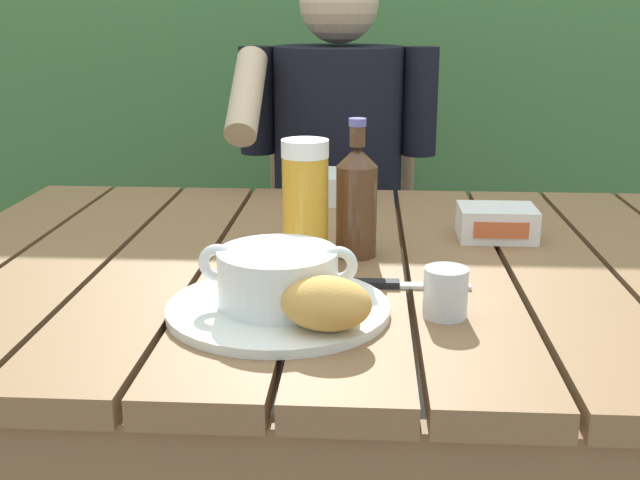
{
  "coord_description": "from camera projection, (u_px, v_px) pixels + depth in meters",
  "views": [
    {
      "loc": [
        0.02,
        -1.19,
        1.14
      ],
      "look_at": [
        -0.05,
        -0.14,
        0.83
      ],
      "focal_mm": 44.32,
      "sensor_mm": 36.0,
      "label": 1
    }
  ],
  "objects": [
    {
      "name": "chair_near_diner",
      "position": [
        339.0,
        252.0,
        2.22
      ],
      "size": [
        0.42,
        0.47,
        0.98
      ],
      "color": "#866546",
      "rests_on": "ground_plane"
    },
    {
      "name": "table_knife",
      "position": [
        397.0,
        285.0,
        1.12
      ],
      "size": [
        0.17,
        0.02,
        0.01
      ],
      "color": "silver",
      "rests_on": "dining_table"
    },
    {
      "name": "serving_plate",
      "position": [
        278.0,
        308.0,
        1.02
      ],
      "size": [
        0.29,
        0.29,
        0.01
      ],
      "color": "white",
      "rests_on": "dining_table"
    },
    {
      "name": "water_glass_small",
      "position": [
        446.0,
        293.0,
        1.0
      ],
      "size": [
        0.06,
        0.06,
        0.06
      ],
      "color": "silver",
      "rests_on": "dining_table"
    },
    {
      "name": "soup_bowl",
      "position": [
        278.0,
        276.0,
        1.01
      ],
      "size": [
        0.2,
        0.15,
        0.08
      ],
      "color": "white",
      "rests_on": "serving_plate"
    },
    {
      "name": "beer_bottle",
      "position": [
        356.0,
        199.0,
        1.24
      ],
      "size": [
        0.06,
        0.06,
        0.22
      ],
      "color": "#4C2F1C",
      "rests_on": "dining_table"
    },
    {
      "name": "hedge_backdrop",
      "position": [
        344.0,
        35.0,
        2.8
      ],
      "size": [
        3.83,
        0.8,
        2.29
      ],
      "color": "#43733C",
      "rests_on": "ground_plane"
    },
    {
      "name": "beer_glass",
      "position": [
        305.0,
        201.0,
        1.21
      ],
      "size": [
        0.07,
        0.07,
        0.19
      ],
      "color": "gold",
      "rests_on": "dining_table"
    },
    {
      "name": "person_eating",
      "position": [
        336.0,
        176.0,
        1.96
      ],
      "size": [
        0.48,
        0.47,
        1.26
      ],
      "color": "black",
      "rests_on": "ground_plane"
    },
    {
      "name": "dining_table",
      "position": [
        355.0,
        309.0,
        1.27
      ],
      "size": [
        1.39,
        0.98,
        0.76
      ],
      "color": "brown",
      "rests_on": "ground_plane"
    },
    {
      "name": "bread_roll",
      "position": [
        326.0,
        303.0,
        0.93
      ],
      "size": [
        0.12,
        0.1,
        0.06
      ],
      "color": "gold",
      "rests_on": "serving_plate"
    },
    {
      "name": "butter_tub",
      "position": [
        497.0,
        223.0,
        1.35
      ],
      "size": [
        0.13,
        0.1,
        0.06
      ],
      "color": "white",
      "rests_on": "dining_table"
    },
    {
      "name": "diner_bowl",
      "position": [
        331.0,
        186.0,
        1.62
      ],
      "size": [
        0.14,
        0.14,
        0.06
      ],
      "color": "white",
      "rests_on": "dining_table"
    }
  ]
}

